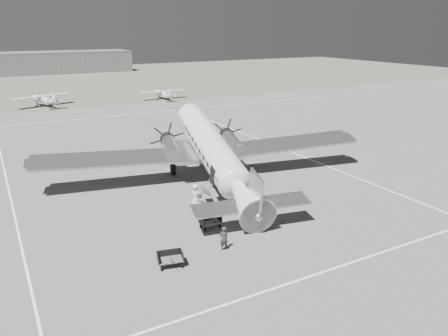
{
  "coord_description": "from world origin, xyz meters",
  "views": [
    {
      "loc": [
        -18.71,
        -31.24,
        13.99
      ],
      "look_at": [
        -1.14,
        0.69,
        2.2
      ],
      "focal_mm": 35.0,
      "sensor_mm": 36.0,
      "label": 1
    }
  ],
  "objects_px": {
    "baggage_cart_near": "(210,222)",
    "ramp_agent": "(200,202)",
    "baggage_cart_far": "(170,259)",
    "ground_crew": "(224,238)",
    "light_plane_right": "(163,95)",
    "dc3_airliner": "(213,153)",
    "passenger": "(196,195)",
    "hangar_main": "(62,62)",
    "light_plane_left": "(43,101)"
  },
  "relations": [
    {
      "from": "dc3_airliner",
      "to": "light_plane_left",
      "type": "height_order",
      "value": "dc3_airliner"
    },
    {
      "from": "baggage_cart_far",
      "to": "light_plane_right",
      "type": "bearing_deg",
      "value": 81.13
    },
    {
      "from": "baggage_cart_near",
      "to": "ramp_agent",
      "type": "xyz_separation_m",
      "value": [
        0.53,
        2.81,
        0.43
      ]
    },
    {
      "from": "light_plane_right",
      "to": "baggage_cart_far",
      "type": "height_order",
      "value": "light_plane_right"
    },
    {
      "from": "ramp_agent",
      "to": "passenger",
      "type": "bearing_deg",
      "value": -23.84
    },
    {
      "from": "baggage_cart_near",
      "to": "ramp_agent",
      "type": "bearing_deg",
      "value": 78.73
    },
    {
      "from": "hangar_main",
      "to": "dc3_airliner",
      "type": "height_order",
      "value": "hangar_main"
    },
    {
      "from": "baggage_cart_far",
      "to": "ground_crew",
      "type": "height_order",
      "value": "ground_crew"
    },
    {
      "from": "baggage_cart_near",
      "to": "ramp_agent",
      "type": "height_order",
      "value": "ramp_agent"
    },
    {
      "from": "dc3_airliner",
      "to": "baggage_cart_far",
      "type": "bearing_deg",
      "value": -117.19
    },
    {
      "from": "baggage_cart_far",
      "to": "ramp_agent",
      "type": "distance_m",
      "value": 8.24
    },
    {
      "from": "hangar_main",
      "to": "passenger",
      "type": "xyz_separation_m",
      "value": [
        -9.79,
        -121.12,
        -2.35
      ]
    },
    {
      "from": "light_plane_left",
      "to": "ground_crew",
      "type": "distance_m",
      "value": 63.66
    },
    {
      "from": "baggage_cart_far",
      "to": "ramp_agent",
      "type": "bearing_deg",
      "value": 63.36
    },
    {
      "from": "hangar_main",
      "to": "light_plane_right",
      "type": "xyz_separation_m",
      "value": [
        8.13,
        -67.9,
        -2.31
      ]
    },
    {
      "from": "baggage_cart_near",
      "to": "light_plane_right",
      "type": "bearing_deg",
      "value": 71.41
    },
    {
      "from": "baggage_cart_near",
      "to": "passenger",
      "type": "xyz_separation_m",
      "value": [
        0.8,
        4.19,
        0.5
      ]
    },
    {
      "from": "ground_crew",
      "to": "passenger",
      "type": "xyz_separation_m",
      "value": [
        1.53,
        7.56,
        0.12
      ]
    },
    {
      "from": "dc3_airliner",
      "to": "baggage_cart_far",
      "type": "height_order",
      "value": "dc3_airliner"
    },
    {
      "from": "baggage_cart_far",
      "to": "ground_crew",
      "type": "relative_size",
      "value": 0.98
    },
    {
      "from": "light_plane_left",
      "to": "light_plane_right",
      "type": "bearing_deg",
      "value": -26.24
    },
    {
      "from": "ground_crew",
      "to": "ramp_agent",
      "type": "xyz_separation_m",
      "value": [
        1.27,
        6.18,
        0.05
      ]
    },
    {
      "from": "light_plane_right",
      "to": "passenger",
      "type": "height_order",
      "value": "light_plane_right"
    },
    {
      "from": "passenger",
      "to": "light_plane_left",
      "type": "bearing_deg",
      "value": -9.87
    },
    {
      "from": "light_plane_right",
      "to": "baggage_cart_near",
      "type": "relative_size",
      "value": 6.04
    },
    {
      "from": "baggage_cart_far",
      "to": "ramp_agent",
      "type": "xyz_separation_m",
      "value": [
        5.15,
        6.42,
        0.42
      ]
    },
    {
      "from": "light_plane_right",
      "to": "passenger",
      "type": "relative_size",
      "value": 5.05
    },
    {
      "from": "light_plane_right",
      "to": "baggage_cart_near",
      "type": "height_order",
      "value": "light_plane_right"
    },
    {
      "from": "hangar_main",
      "to": "passenger",
      "type": "distance_m",
      "value": 121.54
    },
    {
      "from": "ground_crew",
      "to": "passenger",
      "type": "distance_m",
      "value": 7.71
    },
    {
      "from": "dc3_airliner",
      "to": "ground_crew",
      "type": "bearing_deg",
      "value": -103.73
    },
    {
      "from": "baggage_cart_far",
      "to": "passenger",
      "type": "xyz_separation_m",
      "value": [
        5.41,
        7.81,
        0.49
      ]
    },
    {
      "from": "passenger",
      "to": "ground_crew",
      "type": "bearing_deg",
      "value": 154.18
    },
    {
      "from": "light_plane_left",
      "to": "passenger",
      "type": "height_order",
      "value": "light_plane_left"
    },
    {
      "from": "dc3_airliner",
      "to": "light_plane_right",
      "type": "relative_size",
      "value": 3.37
    },
    {
      "from": "light_plane_left",
      "to": "ground_crew",
      "type": "height_order",
      "value": "light_plane_left"
    },
    {
      "from": "light_plane_right",
      "to": "ramp_agent",
      "type": "relative_size",
      "value": 5.44
    },
    {
      "from": "ramp_agent",
      "to": "baggage_cart_near",
      "type": "bearing_deg",
      "value": 156.16
    },
    {
      "from": "dc3_airliner",
      "to": "light_plane_left",
      "type": "xyz_separation_m",
      "value": [
        -8.08,
        52.22,
        -1.95
      ]
    },
    {
      "from": "light_plane_right",
      "to": "baggage_cart_near",
      "type": "bearing_deg",
      "value": -109.03
    },
    {
      "from": "hangar_main",
      "to": "light_plane_right",
      "type": "height_order",
      "value": "hangar_main"
    },
    {
      "from": "ramp_agent",
      "to": "baggage_cart_far",
      "type": "bearing_deg",
      "value": 128.21
    },
    {
      "from": "light_plane_right",
      "to": "baggage_cart_near",
      "type": "xyz_separation_m",
      "value": [
        -18.72,
        -57.42,
        -0.55
      ]
    },
    {
      "from": "light_plane_right",
      "to": "baggage_cart_far",
      "type": "distance_m",
      "value": 65.34
    },
    {
      "from": "baggage_cart_near",
      "to": "ground_crew",
      "type": "height_order",
      "value": "ground_crew"
    },
    {
      "from": "passenger",
      "to": "dc3_airliner",
      "type": "bearing_deg",
      "value": -58.12
    },
    {
      "from": "light_plane_left",
      "to": "ground_crew",
      "type": "bearing_deg",
      "value": -106.46
    },
    {
      "from": "ramp_agent",
      "to": "light_plane_left",
      "type": "bearing_deg",
      "value": -8.95
    },
    {
      "from": "hangar_main",
      "to": "baggage_cart_far",
      "type": "xyz_separation_m",
      "value": [
        -15.2,
        -128.93,
        -2.84
      ]
    },
    {
      "from": "ramp_agent",
      "to": "passenger",
      "type": "height_order",
      "value": "passenger"
    }
  ]
}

